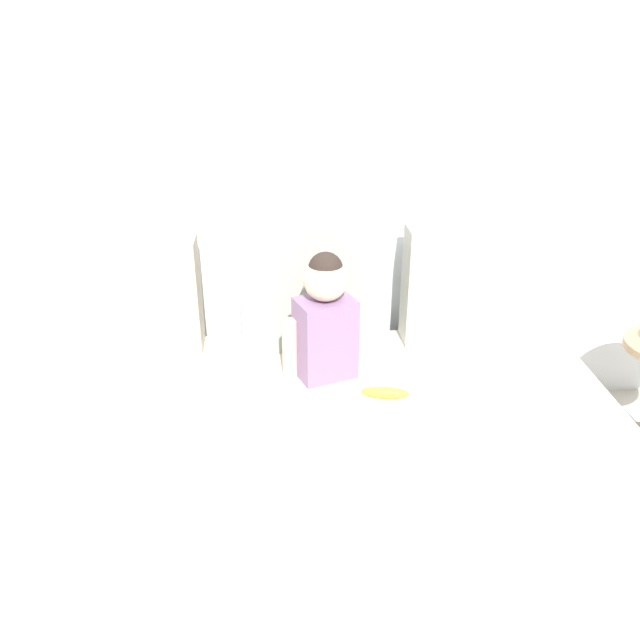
{
  "coord_description": "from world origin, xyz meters",
  "views": [
    {
      "loc": [
        -0.13,
        -2.11,
        1.67
      ],
      "look_at": [
        0.02,
        0.0,
        0.65
      ],
      "focal_mm": 37.59,
      "sensor_mm": 36.0,
      "label": 1
    }
  ],
  "objects": [
    {
      "name": "throw_pillow_left",
      "position": [
        -0.67,
        0.31,
        0.63
      ],
      "size": [
        0.49,
        0.16,
        0.46
      ],
      "primitive_type": "cube",
      "color": "#C1B29E",
      "rests_on": "couch"
    },
    {
      "name": "banana",
      "position": [
        0.24,
        -0.13,
        0.42
      ],
      "size": [
        0.18,
        0.07,
        0.04
      ],
      "primitive_type": "ellipsoid",
      "rotation": [
        0.0,
        0.0,
        -0.18
      ],
      "color": "yellow",
      "rests_on": "couch"
    },
    {
      "name": "couch",
      "position": [
        0.0,
        0.0,
        0.2
      ],
      "size": [
        2.16,
        0.82,
        0.4
      ],
      "color": "beige",
      "rests_on": "ground"
    },
    {
      "name": "ground_plane",
      "position": [
        0.0,
        0.0,
        0.0
      ],
      "size": [
        12.0,
        12.0,
        0.0
      ],
      "primitive_type": "plane",
      "color": "#B2ADA3"
    },
    {
      "name": "toddler",
      "position": [
        0.05,
        0.05,
        0.64
      ],
      "size": [
        0.32,
        0.21,
        0.48
      ],
      "color": "gray",
      "rests_on": "couch"
    },
    {
      "name": "back_wall",
      "position": [
        0.0,
        0.54,
        1.16
      ],
      "size": [
        5.36,
        0.1,
        2.32
      ],
      "primitive_type": "cube",
      "color": "silver",
      "rests_on": "ground"
    },
    {
      "name": "throw_pillow_center",
      "position": [
        0.0,
        0.31,
        0.7
      ],
      "size": [
        0.53,
        0.16,
        0.6
      ],
      "primitive_type": "cube",
      "color": "#99A393",
      "rests_on": "couch"
    },
    {
      "name": "throw_pillow_right",
      "position": [
        0.67,
        0.31,
        0.64
      ],
      "size": [
        0.57,
        0.16,
        0.48
      ],
      "primitive_type": "cube",
      "color": "silver",
      "rests_on": "couch"
    }
  ]
}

